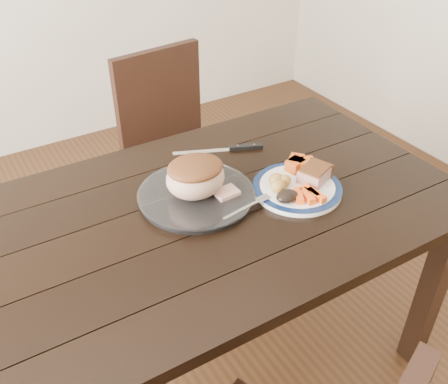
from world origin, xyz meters
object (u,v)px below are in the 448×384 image
dinner_plate (297,188)px  serving_platter (196,196)px  pork_slice (315,175)px  carving_knife (235,148)px  chair_far (175,144)px  dining_table (199,234)px  fork (250,206)px  roast_joint (196,178)px

dinner_plate → serving_platter: bearing=156.0°
pork_slice → carving_knife: 0.33m
chair_far → dining_table: bearing=62.1°
serving_platter → carving_knife: size_ratio=1.15×
fork → carving_knife: bearing=56.1°
chair_far → pork_slice: 0.86m
roast_joint → carving_knife: 0.32m
dinner_plate → fork: size_ratio=1.56×
dining_table → pork_slice: pork_slice is taller
chair_far → roast_joint: bearing=62.5°
chair_far → serving_platter: size_ratio=2.67×
chair_far → serving_platter: chair_far is taller
chair_far → carving_knife: chair_far is taller
carving_knife → roast_joint: bearing=-121.2°
fork → serving_platter: bearing=118.6°
dinner_plate → carving_knife: 0.31m
pork_slice → fork: size_ratio=0.54×
pork_slice → roast_joint: bearing=159.2°
serving_platter → fork: (0.10, -0.14, 0.01)m
dining_table → chair_far: bearing=68.7°
dining_table → pork_slice: size_ratio=16.89×
roast_joint → carving_knife: bearing=35.4°
chair_far → pork_slice: size_ratio=9.74×
serving_platter → carving_knife: (0.26, 0.18, -0.00)m
fork → carving_knife: 0.36m
chair_far → dinner_plate: chair_far is taller
dinner_plate → fork: 0.19m
serving_platter → dinner_plate: bearing=-24.0°
pork_slice → carving_knife: pork_slice is taller
carving_knife → dinner_plate: bearing=-61.0°
carving_knife → fork: bearing=-92.1°
serving_platter → carving_knife: bearing=35.4°
dining_table → pork_slice: bearing=-11.7°
dining_table → carving_knife: bearing=40.0°
chair_far → fork: 0.87m
dining_table → fork: bearing=-32.3°
chair_far → serving_platter: (-0.26, -0.68, 0.23)m
pork_slice → dinner_plate: bearing=175.2°
fork → roast_joint: roast_joint is taller
roast_joint → dining_table: bearing=-115.6°
chair_far → fork: size_ratio=5.22×
carving_knife → pork_slice: bearing=-50.4°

